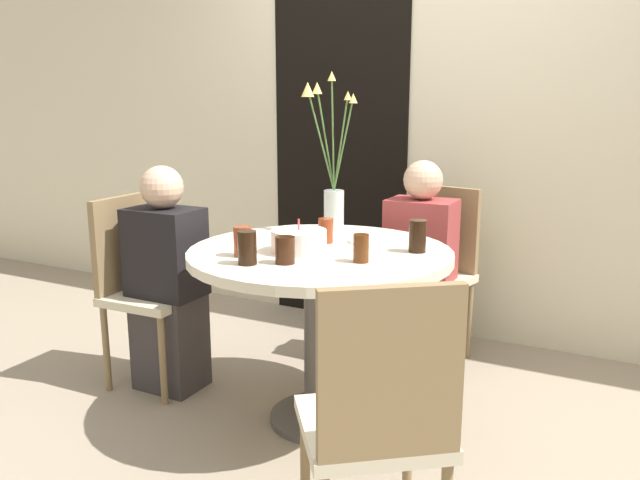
{
  "coord_description": "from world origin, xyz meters",
  "views": [
    {
      "loc": [
        1.15,
        -2.24,
        1.37
      ],
      "look_at": [
        0.0,
        0.0,
        0.82
      ],
      "focal_mm": 35.0,
      "sensor_mm": 36.0,
      "label": 1
    }
  ],
  "objects": [
    {
      "name": "ground_plane",
      "position": [
        0.0,
        0.0,
        0.0
      ],
      "size": [
        16.0,
        16.0,
        0.0
      ],
      "primitive_type": "plane",
      "color": "gray"
    },
    {
      "name": "wall_back",
      "position": [
        0.0,
        1.34,
        1.3
      ],
      "size": [
        8.0,
        0.05,
        2.6
      ],
      "color": "beige",
      "rests_on": "ground_plane"
    },
    {
      "name": "doorway_panel",
      "position": [
        -0.54,
        1.31,
        1.02
      ],
      "size": [
        0.9,
        0.01,
        2.05
      ],
      "color": "black",
      "rests_on": "ground_plane"
    },
    {
      "name": "dining_table",
      "position": [
        0.0,
        0.0,
        0.62
      ],
      "size": [
        1.1,
        1.1,
        0.78
      ],
      "color": "beige",
      "rests_on": "ground_plane"
    },
    {
      "name": "chair_left_flank",
      "position": [
        0.22,
        0.94,
        0.53
      ],
      "size": [
        0.48,
        0.48,
        0.93
      ],
      "rotation": [
        0.0,
        0.0,
        -0.23
      ],
      "color": "beige",
      "rests_on": "ground_plane"
    },
    {
      "name": "chair_near_front",
      "position": [
        -0.97,
        -0.04,
        0.53
      ],
      "size": [
        0.41,
        0.41,
        0.93
      ],
      "rotation": [
        0.0,
        0.0,
        1.61
      ],
      "color": "beige",
      "rests_on": "ground_plane"
    },
    {
      "name": "chair_far_back",
      "position": [
        0.58,
        -0.77,
        0.53
      ],
      "size": [
        0.56,
        0.56,
        0.93
      ],
      "rotation": [
        0.0,
        0.0,
        3.78
      ],
      "color": "beige",
      "rests_on": "ground_plane"
    },
    {
      "name": "birthday_cake",
      "position": [
        -0.06,
        -0.08,
        0.82
      ],
      "size": [
        0.23,
        0.23,
        0.14
      ],
      "color": "white",
      "rests_on": "dining_table"
    },
    {
      "name": "flower_vase",
      "position": [
        -0.13,
        0.36,
        1.02
      ],
      "size": [
        0.25,
        0.16,
        0.73
      ],
      "color": "silver",
      "rests_on": "dining_table"
    },
    {
      "name": "side_plate",
      "position": [
        0.14,
        0.23,
        0.78
      ],
      "size": [
        0.21,
        0.21,
        0.01
      ],
      "color": "silver",
      "rests_on": "dining_table"
    },
    {
      "name": "drink_glass_0",
      "position": [
        -0.01,
        -0.27,
        0.83
      ],
      "size": [
        0.08,
        0.08,
        0.1
      ],
      "color": "#33190C",
      "rests_on": "dining_table"
    },
    {
      "name": "drink_glass_1",
      "position": [
        0.24,
        -0.12,
        0.83
      ],
      "size": [
        0.06,
        0.06,
        0.11
      ],
      "color": "#51280F",
      "rests_on": "dining_table"
    },
    {
      "name": "drink_glass_2",
      "position": [
        -0.22,
        -0.24,
        0.84
      ],
      "size": [
        0.07,
        0.07,
        0.12
      ],
      "color": "maroon",
      "rests_on": "dining_table"
    },
    {
      "name": "drink_glass_3",
      "position": [
        -0.13,
        -0.34,
        0.84
      ],
      "size": [
        0.07,
        0.07,
        0.13
      ],
      "color": "black",
      "rests_on": "dining_table"
    },
    {
      "name": "drink_glass_4",
      "position": [
        0.37,
        0.14,
        0.84
      ],
      "size": [
        0.07,
        0.07,
        0.13
      ],
      "color": "black",
      "rests_on": "dining_table"
    },
    {
      "name": "drink_glass_5",
      "position": [
        -0.04,
        0.13,
        0.83
      ],
      "size": [
        0.07,
        0.07,
        0.11
      ],
      "color": "maroon",
      "rests_on": "dining_table"
    },
    {
      "name": "person_boy",
      "position": [
        0.18,
        0.79,
        0.51
      ],
      "size": [
        0.34,
        0.24,
        1.09
      ],
      "color": "#383333",
      "rests_on": "ground_plane"
    },
    {
      "name": "person_woman",
      "position": [
        -0.81,
        -0.03,
        0.51
      ],
      "size": [
        0.34,
        0.24,
        1.09
      ],
      "color": "#383333",
      "rests_on": "ground_plane"
    }
  ]
}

